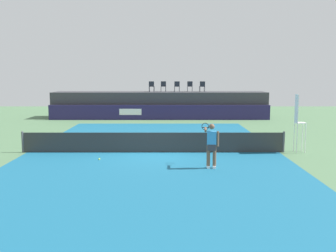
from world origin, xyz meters
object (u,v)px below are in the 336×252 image
object	(u,v)px
spectator_chair_center	(177,86)
net_post_far	(283,142)
umpire_chair	(298,119)
tennis_ball	(99,159)
spectator_chair_right	(189,86)
spectator_chair_far_left	(151,86)
tennis_player	(211,144)
net_post_near	(22,142)
spectator_chair_far_right	(202,86)
spectator_chair_left	(163,86)

from	to	relation	value
spectator_chair_center	net_post_far	distance (m)	16.06
umpire_chair	tennis_ball	xyz separation A→B (m)	(-9.12, -1.70, -1.55)
spectator_chair_center	spectator_chair_right	world-z (taller)	same
spectator_chair_far_left	spectator_chair_center	xyz separation A→B (m)	(2.16, -0.01, 0.00)
umpire_chair	spectator_chair_far_left	bearing A→B (deg)	116.36
spectator_chair_far_left	net_post_far	bearing A→B (deg)	-65.62
tennis_player	spectator_chair_far_left	bearing A→B (deg)	99.60
umpire_chair	net_post_near	size ratio (longest dim) A/B	2.76
spectator_chair_far_right	net_post_far	distance (m)	15.48
spectator_chair_left	spectator_chair_right	world-z (taller)	same
net_post_near	spectator_chair_far_right	bearing A→B (deg)	57.01
tennis_ball	spectator_chair_far_left	bearing A→B (deg)	84.62
spectator_chair_center	net_post_far	world-z (taller)	spectator_chair_center
spectator_chair_right	tennis_ball	size ratio (longest dim) A/B	13.06
spectator_chair_center	spectator_chair_far_right	size ratio (longest dim) A/B	1.00
spectator_chair_far_right	tennis_ball	distance (m)	18.00
spectator_chair_left	spectator_chair_right	xyz separation A→B (m)	(2.27, 0.02, 0.00)
spectator_chair_far_right	net_post_near	world-z (taller)	spectator_chair_far_right
tennis_player	umpire_chair	bearing A→B (deg)	35.55
spectator_chair_right	tennis_ball	world-z (taller)	spectator_chair_right
net_post_near	net_post_far	distance (m)	12.40
spectator_chair_center	spectator_chair_right	distance (m)	1.15
net_post_near	tennis_ball	world-z (taller)	net_post_near
spectator_chair_far_left	tennis_player	bearing A→B (deg)	-80.40
spectator_chair_far_left	spectator_chair_left	distance (m)	1.03
spectator_chair_far_left	tennis_ball	distance (m)	17.18
spectator_chair_center	spectator_chair_far_left	bearing A→B (deg)	179.80
spectator_chair_far_left	spectator_chair_center	bearing A→B (deg)	-0.20
spectator_chair_left	tennis_player	bearing A→B (deg)	-83.54
tennis_ball	spectator_chair_center	bearing A→B (deg)	77.48
spectator_chair_right	net_post_far	world-z (taller)	spectator_chair_right
spectator_chair_far_left	tennis_player	size ratio (longest dim) A/B	0.50
net_post_far	tennis_player	bearing A→B (deg)	-140.08
spectator_chair_far_left	spectator_chair_far_right	bearing A→B (deg)	-1.27
spectator_chair_far_right	spectator_chair_left	bearing A→B (deg)	173.99
spectator_chair_center	tennis_player	bearing A→B (deg)	-87.04
net_post_far	tennis_player	size ratio (longest dim) A/B	0.56
umpire_chair	net_post_far	bearing A→B (deg)	179.72
spectator_chair_right	net_post_far	bearing A→B (deg)	-76.83
spectator_chair_left	spectator_chair_far_left	bearing A→B (deg)	-165.86
net_post_far	umpire_chair	bearing A→B (deg)	-0.28
spectator_chair_far_left	spectator_chair_left	xyz separation A→B (m)	(1.00, 0.25, 0.00)
spectator_chair_far_left	spectator_chair_far_right	xyz separation A→B (m)	(4.30, -0.10, 0.00)
umpire_chair	tennis_player	bearing A→B (deg)	-144.45
spectator_chair_left	tennis_player	distance (m)	18.82
spectator_chair_left	tennis_ball	bearing A→B (deg)	-98.59
tennis_ball	umpire_chair	bearing A→B (deg)	10.52
spectator_chair_far_left	net_post_near	xyz separation A→B (m)	(-5.51, -15.20, -2.19)
net_post_near	net_post_far	size ratio (longest dim) A/B	1.00
tennis_player	tennis_ball	bearing A→B (deg)	162.64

